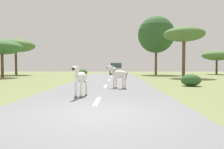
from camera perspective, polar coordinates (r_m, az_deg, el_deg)
ground_plane at (r=6.18m, az=-3.43°, el=-10.44°), size 90.00×90.00×0.00m
road at (r=6.20m, az=-5.58°, el=-10.17°), size 6.00×64.00×0.05m
lane_markings at (r=5.23m, az=-6.93°, el=-12.22°), size 0.16×56.00×0.01m
zebra_0 at (r=9.37m, az=-8.29°, el=-0.77°), size 0.55×1.44×1.37m
zebra_2 at (r=12.66m, az=1.65°, el=0.05°), size 1.30×0.97×1.37m
car_0 at (r=34.05m, az=1.05°, el=1.43°), size 2.08×4.37×1.74m
tree_0 at (r=35.53m, az=-23.85°, el=6.89°), size 5.55×5.55×5.32m
tree_1 at (r=27.88m, az=-26.82°, el=6.32°), size 4.52×4.52×4.25m
tree_3 at (r=34.05m, az=11.45°, el=10.15°), size 5.49×5.49×8.80m
tree_5 at (r=38.32m, az=25.70°, el=4.49°), size 4.51×4.51×3.79m
tree_7 at (r=26.22m, az=18.28°, el=9.85°), size 4.56×4.56×5.70m
bush_0 at (r=30.39m, az=-7.86°, el=0.56°), size 1.51×1.36×0.91m
bush_1 at (r=15.60m, az=19.92°, el=-1.38°), size 1.34×1.20×0.80m
rock_0 at (r=17.16m, az=19.42°, el=-1.93°), size 0.43×0.39×0.28m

